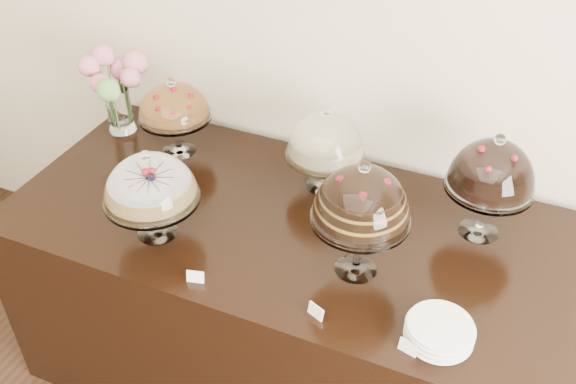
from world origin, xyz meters
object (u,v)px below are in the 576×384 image
at_px(plate_stack, 439,331).
at_px(flower_vase, 116,82).
at_px(cake_stand_choco_layer, 362,200).
at_px(cake_stand_sugar_sponge, 150,183).
at_px(cake_stand_cheesecake, 326,140).
at_px(cake_stand_dark_choco, 493,170).
at_px(display_counter, 293,304).
at_px(cake_stand_fruit_tart, 174,105).

bearing_deg(plate_stack, flower_vase, 158.55).
relative_size(flower_vase, plate_stack, 1.92).
distance_m(cake_stand_choco_layer, plate_stack, 0.47).
relative_size(cake_stand_sugar_sponge, cake_stand_cheesecake, 1.00).
height_order(cake_stand_choco_layer, cake_stand_cheesecake, cake_stand_choco_layer).
xyz_separation_m(cake_stand_choco_layer, cake_stand_cheesecake, (-0.27, 0.41, -0.09)).
distance_m(cake_stand_cheesecake, cake_stand_dark_choco, 0.63).
height_order(display_counter, plate_stack, plate_stack).
bearing_deg(display_counter, flower_vase, 162.98).
bearing_deg(cake_stand_choco_layer, cake_stand_sugar_sponge, -171.55).
height_order(cake_stand_sugar_sponge, flower_vase, flower_vase).
relative_size(cake_stand_choco_layer, cake_stand_dark_choco, 1.07).
height_order(cake_stand_cheesecake, cake_stand_dark_choco, cake_stand_dark_choco).
bearing_deg(cake_stand_dark_choco, flower_vase, 177.51).
xyz_separation_m(display_counter, plate_stack, (0.63, -0.33, 0.48)).
bearing_deg(plate_stack, cake_stand_choco_layer, 150.46).
bearing_deg(cake_stand_dark_choco, plate_stack, -92.36).
xyz_separation_m(cake_stand_cheesecake, cake_stand_fruit_tart, (-0.67, -0.01, 0.01)).
distance_m(cake_stand_sugar_sponge, plate_stack, 1.09).
bearing_deg(display_counter, cake_stand_sugar_sponge, -150.11).
distance_m(cake_stand_cheesecake, cake_stand_fruit_tart, 0.67).
bearing_deg(plate_stack, display_counter, 152.19).
xyz_separation_m(cake_stand_sugar_sponge, cake_stand_cheesecake, (0.46, 0.52, -0.01)).
xyz_separation_m(cake_stand_choco_layer, plate_stack, (0.33, -0.19, -0.27)).
bearing_deg(cake_stand_sugar_sponge, display_counter, 29.89).
height_order(cake_stand_dark_choco, cake_stand_fruit_tart, cake_stand_dark_choco).
relative_size(cake_stand_cheesecake, plate_stack, 1.75).
bearing_deg(cake_stand_dark_choco, cake_stand_choco_layer, -133.79).
relative_size(cake_stand_fruit_tart, flower_vase, 0.89).
height_order(cake_stand_sugar_sponge, cake_stand_choco_layer, cake_stand_choco_layer).
height_order(cake_stand_dark_choco, plate_stack, cake_stand_dark_choco).
height_order(cake_stand_sugar_sponge, plate_stack, cake_stand_sugar_sponge).
relative_size(display_counter, cake_stand_fruit_tart, 6.25).
distance_m(flower_vase, plate_stack, 1.73).
bearing_deg(cake_stand_cheesecake, plate_stack, -44.52).
relative_size(cake_stand_dark_choco, plate_stack, 2.05).
xyz_separation_m(display_counter, cake_stand_choco_layer, (0.30, -0.14, 0.76)).
height_order(display_counter, cake_stand_dark_choco, cake_stand_dark_choco).
xyz_separation_m(cake_stand_sugar_sponge, plate_stack, (1.07, -0.08, -0.20)).
xyz_separation_m(display_counter, flower_vase, (-0.97, 0.30, 0.69)).
height_order(cake_stand_choco_layer, cake_stand_fruit_tart, cake_stand_choco_layer).
bearing_deg(cake_stand_sugar_sponge, cake_stand_dark_choco, 23.73).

